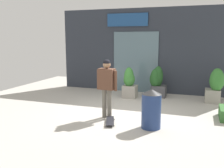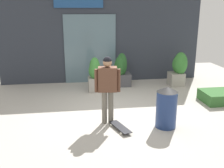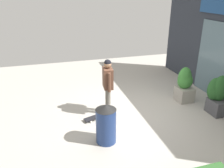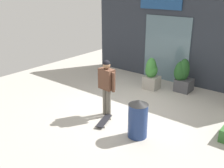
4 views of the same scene
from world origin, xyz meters
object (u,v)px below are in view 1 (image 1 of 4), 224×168
(planter_box_left, at_px, (216,84))
(planter_box_right, at_px, (157,81))
(trash_bin, at_px, (151,109))
(planter_box_mid, at_px, (129,83))
(skateboard, at_px, (110,121))
(skateboarder, at_px, (107,82))

(planter_box_left, bearing_deg, planter_box_right, 174.58)
(trash_bin, bearing_deg, planter_box_mid, 114.96)
(planter_box_right, bearing_deg, planter_box_mid, -153.84)
(skateboard, bearing_deg, planter_box_left, 121.41)
(skateboarder, distance_m, planter_box_left, 4.25)
(skateboard, xyz_separation_m, planter_box_left, (2.78, 3.37, 0.61))
(planter_box_left, relative_size, planter_box_mid, 1.05)
(planter_box_right, bearing_deg, planter_box_left, -5.42)
(skateboarder, height_order, planter_box_mid, skateboarder)
(planter_box_left, relative_size, planter_box_right, 1.03)
(trash_bin, bearing_deg, planter_box_right, 97.27)
(skateboard, distance_m, planter_box_mid, 3.15)
(skateboard, distance_m, trash_bin, 1.20)
(skateboarder, xyz_separation_m, planter_box_right, (0.91, 3.15, -0.42))
(skateboard, distance_m, planter_box_left, 4.41)
(planter_box_right, height_order, planter_box_mid, planter_box_right)
(skateboard, distance_m, planter_box_right, 3.67)
(skateboarder, distance_m, trash_bin, 1.52)
(skateboarder, bearing_deg, planter_box_left, 140.50)
(skateboarder, bearing_deg, planter_box_mid, -172.12)
(skateboard, height_order, trash_bin, trash_bin)
(skateboard, bearing_deg, planter_box_right, 150.50)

